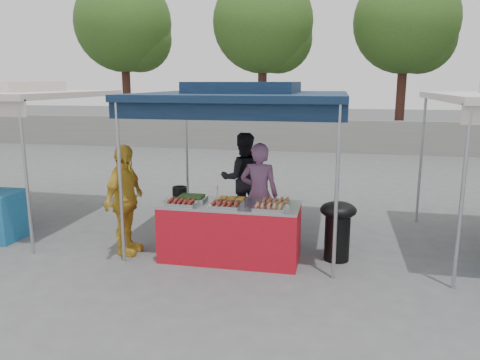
% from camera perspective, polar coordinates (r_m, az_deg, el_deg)
% --- Properties ---
extents(ground_plane, '(80.00, 80.00, 0.00)m').
position_cam_1_polar(ground_plane, '(7.12, -1.00, -9.29)').
color(ground_plane, '#505153').
extents(back_wall, '(40.00, 0.25, 1.20)m').
position_cam_1_polar(back_wall, '(17.64, 6.97, 5.41)').
color(back_wall, slate).
rests_on(back_wall, ground_plane).
extents(main_canopy, '(3.20, 3.20, 2.57)m').
position_cam_1_polar(main_canopy, '(7.59, 0.58, 10.37)').
color(main_canopy, '#A8A9AF').
rests_on(main_canopy, ground_plane).
extents(tree_0, '(4.11, 4.11, 7.07)m').
position_cam_1_polar(tree_0, '(21.67, -13.59, 17.60)').
color(tree_0, '#3A1D16').
rests_on(tree_0, ground_plane).
extents(tree_1, '(4.01, 4.01, 6.89)m').
position_cam_1_polar(tree_1, '(19.76, 3.27, 18.13)').
color(tree_1, '#3A1D16').
rests_on(tree_1, ground_plane).
extents(tree_2, '(3.97, 3.97, 6.82)m').
position_cam_1_polar(tree_2, '(20.01, 19.96, 17.25)').
color(tree_2, '#3A1D16').
rests_on(tree_2, ground_plane).
extents(vendor_table, '(2.00, 0.80, 0.85)m').
position_cam_1_polar(vendor_table, '(6.88, -1.20, -6.28)').
color(vendor_table, '#AE0F1E').
rests_on(vendor_table, ground_plane).
extents(food_tray_fl, '(0.42, 0.30, 0.07)m').
position_cam_1_polar(food_tray_fl, '(6.71, -7.14, -2.77)').
color(food_tray_fl, '#B3B4B8').
rests_on(food_tray_fl, vendor_table).
extents(food_tray_fm, '(0.42, 0.30, 0.07)m').
position_cam_1_polar(food_tray_fm, '(6.53, -1.85, -3.08)').
color(food_tray_fm, '#B3B4B8').
rests_on(food_tray_fm, vendor_table).
extents(food_tray_fr, '(0.42, 0.30, 0.07)m').
position_cam_1_polar(food_tray_fr, '(6.42, 3.51, -3.37)').
color(food_tray_fr, '#B3B4B8').
rests_on(food_tray_fr, vendor_table).
extents(food_tray_bl, '(0.42, 0.30, 0.07)m').
position_cam_1_polar(food_tray_bl, '(6.97, -5.90, -2.18)').
color(food_tray_bl, '#B3B4B8').
rests_on(food_tray_bl, vendor_table).
extents(food_tray_bm, '(0.42, 0.30, 0.07)m').
position_cam_1_polar(food_tray_bm, '(6.84, -1.01, -2.39)').
color(food_tray_bm, '#B3B4B8').
rests_on(food_tray_bm, vendor_table).
extents(food_tray_br, '(0.42, 0.30, 0.07)m').
position_cam_1_polar(food_tray_br, '(6.71, 4.33, -2.71)').
color(food_tray_br, '#B3B4B8').
rests_on(food_tray_br, vendor_table).
extents(cooking_pot, '(0.22, 0.22, 0.13)m').
position_cam_1_polar(cooking_pot, '(7.29, -7.38, -1.33)').
color(cooking_pot, black).
rests_on(cooking_pot, vendor_table).
extents(skewer_cup, '(0.08, 0.08, 0.10)m').
position_cam_1_polar(skewer_cup, '(6.64, -2.83, -2.72)').
color(skewer_cup, '#A8A9AF').
rests_on(skewer_cup, vendor_table).
extents(wok_burner, '(0.53, 0.53, 0.88)m').
position_cam_1_polar(wok_burner, '(6.97, 11.82, -5.47)').
color(wok_burner, black).
rests_on(wok_burner, ground_plane).
extents(crate_left, '(0.47, 0.33, 0.28)m').
position_cam_1_polar(crate_left, '(7.54, -2.26, -6.93)').
color(crate_left, navy).
rests_on(crate_left, ground_plane).
extents(crate_right, '(0.52, 0.37, 0.31)m').
position_cam_1_polar(crate_right, '(7.59, 2.72, -6.67)').
color(crate_right, navy).
rests_on(crate_right, ground_plane).
extents(crate_stacked, '(0.50, 0.35, 0.30)m').
position_cam_1_polar(crate_stacked, '(7.50, 2.75, -4.44)').
color(crate_stacked, navy).
rests_on(crate_stacked, crate_right).
extents(vendor_woman, '(0.62, 0.42, 1.66)m').
position_cam_1_polar(vendor_woman, '(7.36, 2.35, -1.81)').
color(vendor_woman, '#7B4E75').
rests_on(vendor_woman, ground_plane).
extents(helper_man, '(0.97, 0.86, 1.68)m').
position_cam_1_polar(helper_man, '(8.52, 0.37, 0.18)').
color(helper_man, black).
rests_on(helper_man, ground_plane).
extents(customer_person, '(0.49, 1.01, 1.67)m').
position_cam_1_polar(customer_person, '(7.21, -13.88, -2.38)').
color(customer_person, gold).
rests_on(customer_person, ground_plane).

